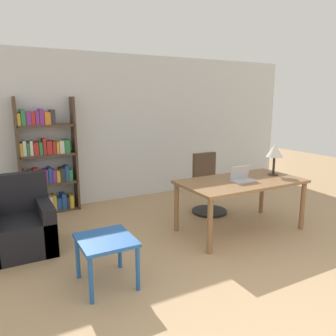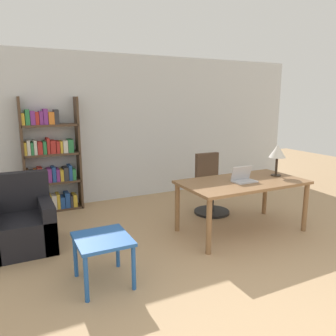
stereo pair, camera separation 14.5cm
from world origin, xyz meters
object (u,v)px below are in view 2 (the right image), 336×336
at_px(office_chair, 210,189).
at_px(table_lamp, 277,152).
at_px(laptop, 243,178).
at_px(bookshelf, 50,164).
at_px(armchair, 21,225).
at_px(desk, 242,187).
at_px(side_table_blue, 103,245).

bearing_deg(office_chair, table_lamp, -54.98).
bearing_deg(laptop, bookshelf, 136.20).
bearing_deg(armchair, office_chair, 1.59).
distance_m(desk, bookshelf, 3.18).
height_order(desk, office_chair, office_chair).
bearing_deg(side_table_blue, armchair, 119.38).
relative_size(laptop, table_lamp, 0.70).
bearing_deg(bookshelf, laptop, -43.80).
height_order(desk, armchair, armchair).
bearing_deg(side_table_blue, bookshelf, 93.45).
distance_m(laptop, office_chair, 1.01).
relative_size(desk, office_chair, 1.77).
bearing_deg(table_lamp, office_chair, 125.02).
xyz_separation_m(desk, office_chair, (0.06, 0.89, -0.25)).
xyz_separation_m(laptop, office_chair, (0.08, 0.93, -0.39)).
height_order(desk, table_lamp, table_lamp).
distance_m(laptop, side_table_blue, 2.22).
distance_m(laptop, bookshelf, 3.19).
distance_m(desk, laptop, 0.14).
bearing_deg(bookshelf, desk, -43.00).
relative_size(laptop, bookshelf, 0.17).
bearing_deg(office_chair, desk, -93.79).
xyz_separation_m(desk, bookshelf, (-2.32, 2.17, 0.16)).
distance_m(office_chair, armchair, 2.95).
height_order(office_chair, armchair, office_chair).
xyz_separation_m(table_lamp, armchair, (-3.55, 0.78, -0.81)).
bearing_deg(desk, laptop, -116.29).
xyz_separation_m(office_chair, bookshelf, (-2.38, 1.27, 0.41)).
relative_size(table_lamp, office_chair, 0.48).
relative_size(office_chair, side_table_blue, 1.71).
relative_size(table_lamp, side_table_blue, 0.81).
distance_m(table_lamp, armchair, 3.72).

